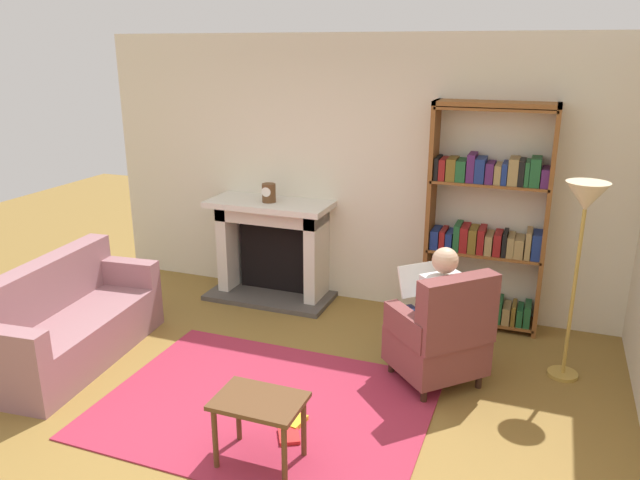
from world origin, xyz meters
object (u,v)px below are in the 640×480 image
at_px(fireplace, 274,245).
at_px(mantel_clock, 269,193).
at_px(seated_reader, 434,307).
at_px(sofa_floral, 68,324).
at_px(bookshelf, 487,224).
at_px(side_table, 259,409).
at_px(floor_lamp, 584,215).
at_px(armchair_reading, 442,336).

distance_m(fireplace, mantel_clock, 0.60).
distance_m(fireplace, seated_reader, 2.23).
xyz_separation_m(mantel_clock, sofa_floral, (-1.05, -1.81, -0.83)).
distance_m(bookshelf, sofa_floral, 3.81).
bearing_deg(side_table, fireplace, 113.03).
xyz_separation_m(seated_reader, side_table, (-0.82, -1.45, -0.23)).
relative_size(side_table, floor_lamp, 0.35).
height_order(mantel_clock, floor_lamp, floor_lamp).
bearing_deg(fireplace, floor_lamp, -14.03).
xyz_separation_m(bookshelf, side_table, (-1.06, -2.63, -0.62)).
bearing_deg(sofa_floral, side_table, -112.84).
height_order(sofa_floral, floor_lamp, floor_lamp).
bearing_deg(side_table, floor_lamp, 45.47).
relative_size(armchair_reading, sofa_floral, 0.55).
bearing_deg(sofa_floral, floor_lamp, -78.76).
relative_size(bookshelf, armchair_reading, 2.18).
bearing_deg(armchair_reading, sofa_floral, -32.13).
bearing_deg(floor_lamp, fireplace, 165.97).
height_order(fireplace, seated_reader, seated_reader).
bearing_deg(bookshelf, mantel_clock, -176.39).
distance_m(armchair_reading, sofa_floral, 3.12).
distance_m(seated_reader, side_table, 1.68).
bearing_deg(fireplace, bookshelf, 0.98).
relative_size(bookshelf, side_table, 3.77).
xyz_separation_m(sofa_floral, floor_lamp, (3.97, 1.18, 1.05)).
bearing_deg(bookshelf, sofa_floral, -148.65).
xyz_separation_m(armchair_reading, sofa_floral, (-3.04, -0.69, -0.10)).
relative_size(fireplace, bookshelf, 0.62).
relative_size(sofa_floral, floor_lamp, 1.09).
bearing_deg(bookshelf, armchair_reading, -97.20).
distance_m(fireplace, bookshelf, 2.21).
bearing_deg(armchair_reading, mantel_clock, -74.30).
bearing_deg(seated_reader, side_table, 15.62).
bearing_deg(mantel_clock, armchair_reading, -29.33).
height_order(mantel_clock, armchair_reading, mantel_clock).
relative_size(fireplace, seated_reader, 1.15).
height_order(sofa_floral, side_table, sofa_floral).
distance_m(sofa_floral, side_table, 2.25).
xyz_separation_m(mantel_clock, seated_reader, (1.91, -1.04, -0.53)).
distance_m(bookshelf, side_table, 2.90).
xyz_separation_m(sofa_floral, side_table, (2.14, -0.68, 0.07)).
bearing_deg(sofa_floral, bookshelf, -64.00).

